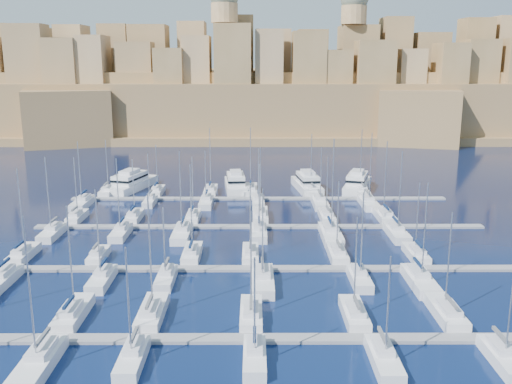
{
  "coord_description": "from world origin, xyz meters",
  "views": [
    {
      "loc": [
        -0.96,
        -92.65,
        30.95
      ],
      "look_at": [
        -0.64,
        6.0,
        7.81
      ],
      "focal_mm": 40.0,
      "sensor_mm": 36.0,
      "label": 1
    }
  ],
  "objects_px": {
    "sailboat_2": "(152,312)",
    "motor_yacht_c": "(307,183)",
    "motor_yacht_d": "(357,183)",
    "motor_yacht_b": "(236,183)",
    "motor_yacht_a": "(131,182)",
    "sailboat_4": "(354,314)"
  },
  "relations": [
    {
      "from": "sailboat_2",
      "to": "motor_yacht_c",
      "type": "xyz_separation_m",
      "value": [
        25.25,
        69.48,
        0.96
      ]
    },
    {
      "from": "motor_yacht_b",
      "to": "sailboat_4",
      "type": "bearing_deg",
      "value": -76.57
    },
    {
      "from": "motor_yacht_b",
      "to": "motor_yacht_c",
      "type": "bearing_deg",
      "value": 0.53
    },
    {
      "from": "sailboat_2",
      "to": "motor_yacht_c",
      "type": "height_order",
      "value": "sailboat_2"
    },
    {
      "from": "motor_yacht_c",
      "to": "motor_yacht_d",
      "type": "relative_size",
      "value": 0.95
    },
    {
      "from": "motor_yacht_a",
      "to": "motor_yacht_d",
      "type": "bearing_deg",
      "value": -0.75
    },
    {
      "from": "motor_yacht_b",
      "to": "motor_yacht_d",
      "type": "bearing_deg",
      "value": 0.96
    },
    {
      "from": "sailboat_2",
      "to": "sailboat_4",
      "type": "relative_size",
      "value": 1.21
    },
    {
      "from": "motor_yacht_b",
      "to": "motor_yacht_d",
      "type": "distance_m",
      "value": 29.36
    },
    {
      "from": "motor_yacht_a",
      "to": "motor_yacht_b",
      "type": "distance_m",
      "value": 25.4
    },
    {
      "from": "motor_yacht_a",
      "to": "motor_yacht_b",
      "type": "relative_size",
      "value": 1.18
    },
    {
      "from": "sailboat_2",
      "to": "sailboat_4",
      "type": "height_order",
      "value": "sailboat_2"
    },
    {
      "from": "motor_yacht_d",
      "to": "motor_yacht_c",
      "type": "bearing_deg",
      "value": -178.43
    },
    {
      "from": "motor_yacht_c",
      "to": "motor_yacht_d",
      "type": "distance_m",
      "value": 12.15
    },
    {
      "from": "motor_yacht_b",
      "to": "motor_yacht_d",
      "type": "height_order",
      "value": "same"
    },
    {
      "from": "sailboat_2",
      "to": "motor_yacht_d",
      "type": "relative_size",
      "value": 0.92
    },
    {
      "from": "sailboat_2",
      "to": "motor_yacht_b",
      "type": "height_order",
      "value": "sailboat_2"
    },
    {
      "from": "motor_yacht_b",
      "to": "motor_yacht_c",
      "type": "relative_size",
      "value": 0.97
    },
    {
      "from": "motor_yacht_c",
      "to": "sailboat_2",
      "type": "bearing_deg",
      "value": -109.98
    },
    {
      "from": "sailboat_2",
      "to": "motor_yacht_c",
      "type": "distance_m",
      "value": 73.93
    },
    {
      "from": "sailboat_4",
      "to": "motor_yacht_a",
      "type": "height_order",
      "value": "sailboat_4"
    },
    {
      "from": "sailboat_2",
      "to": "motor_yacht_b",
      "type": "bearing_deg",
      "value": 83.38
    }
  ]
}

